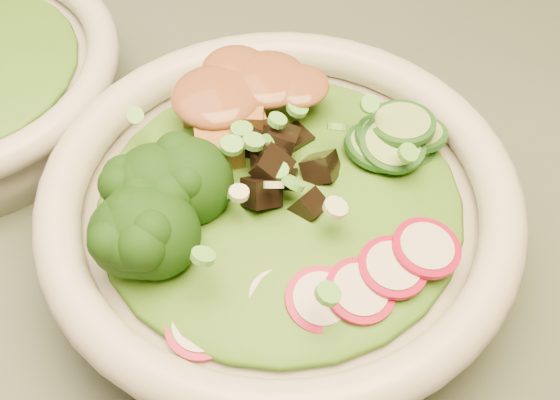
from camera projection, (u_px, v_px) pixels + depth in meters
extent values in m
cube|color=#4C5A4B|center=(467.00, 180.00, 0.55)|extent=(1.20, 0.80, 0.03)
cylinder|color=beige|center=(280.00, 235.00, 0.47)|extent=(0.25, 0.25, 0.05)
torus|color=beige|center=(280.00, 199.00, 0.44)|extent=(0.28, 0.28, 0.03)
ellipsoid|color=#265812|center=(280.00, 199.00, 0.44)|extent=(0.21, 0.21, 0.02)
ellipsoid|color=brown|center=(240.00, 92.00, 0.46)|extent=(0.07, 0.06, 0.02)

